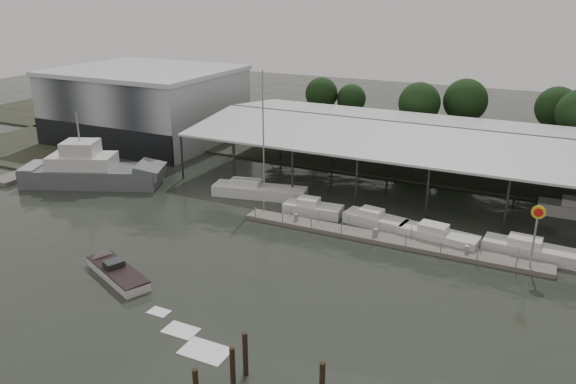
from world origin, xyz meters
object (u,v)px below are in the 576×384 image
at_px(grey_trawler, 93,172).
at_px(white_sailboat, 258,191).
at_px(speedboat_underway, 114,270).
at_px(shell_fuel_sign, 536,225).

height_order(grey_trawler, white_sailboat, white_sailboat).
bearing_deg(speedboat_underway, grey_trawler, -18.85).
relative_size(grey_trawler, white_sailboat, 1.19).
relative_size(white_sailboat, speedboat_underway, 0.78).
xyz_separation_m(grey_trawler, speedboat_underway, (17.39, -15.74, -1.19)).
xyz_separation_m(shell_fuel_sign, white_sailboat, (-28.02, 5.17, -3.27)).
height_order(grey_trawler, speedboat_underway, grey_trawler).
height_order(shell_fuel_sign, speedboat_underway, shell_fuel_sign).
bearing_deg(shell_fuel_sign, speedboat_underway, -152.42).
xyz_separation_m(white_sailboat, speedboat_underway, (-1.69, -20.68, -0.26)).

